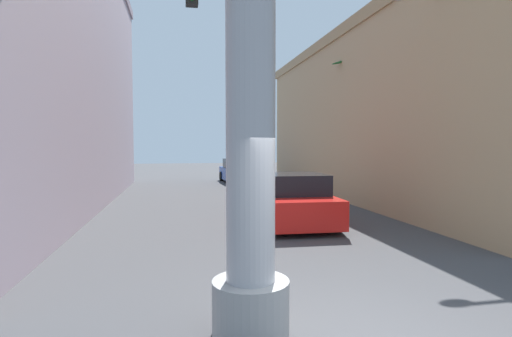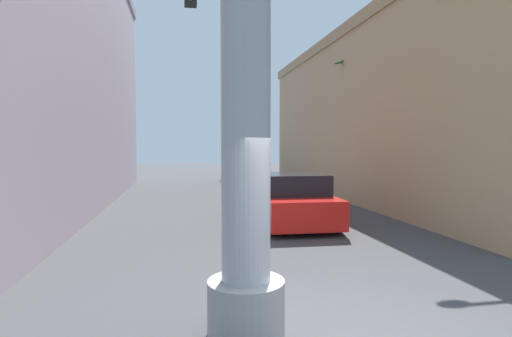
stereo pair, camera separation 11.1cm
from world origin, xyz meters
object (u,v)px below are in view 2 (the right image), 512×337
object	(u,v)px
street_lamp	(455,86)
palm_tree_far_left	(94,102)
car_lead	(291,201)
car_far	(241,171)
pedestrian_far_left	(104,179)
palm_tree_mid_right	(362,102)
traffic_light_mast	(45,46)

from	to	relation	value
street_lamp	palm_tree_far_left	bearing A→B (deg)	135.12
car_lead	car_far	world-z (taller)	same
car_lead	pedestrian_far_left	bearing A→B (deg)	134.55
car_far	pedestrian_far_left	bearing A→B (deg)	-135.83
palm_tree_mid_right	pedestrian_far_left	xyz separation A→B (m)	(-11.34, 2.21, -3.41)
traffic_light_mast	pedestrian_far_left	xyz separation A→B (m)	(-0.95, 10.68, -3.32)
pedestrian_far_left	street_lamp	bearing A→B (deg)	-39.30
street_lamp	palm_tree_far_left	size ratio (longest dim) A/B	0.84
car_lead	palm_tree_mid_right	distance (m)	7.47
car_lead	car_far	bearing A→B (deg)	87.70
street_lamp	palm_tree_mid_right	distance (m)	6.71
car_far	palm_tree_far_left	bearing A→B (deg)	-152.21
street_lamp	traffic_light_mast	world-z (taller)	street_lamp
car_far	pedestrian_far_left	size ratio (longest dim) A/B	2.85
traffic_light_mast	car_far	bearing A→B (deg)	70.30
street_lamp	car_far	xyz separation A→B (m)	(-3.55, 16.01, -3.32)
palm_tree_far_left	car_lead	bearing A→B (deg)	-51.70
street_lamp	car_far	size ratio (longest dim) A/B	1.46
street_lamp	pedestrian_far_left	bearing A→B (deg)	140.70
street_lamp	palm_tree_mid_right	xyz separation A→B (m)	(0.46, 6.69, 0.29)
street_lamp	pedestrian_far_left	distance (m)	14.39
car_lead	traffic_light_mast	bearing A→B (deg)	-146.70
palm_tree_far_left	pedestrian_far_left	world-z (taller)	palm_tree_far_left
car_far	pedestrian_far_left	xyz separation A→B (m)	(-7.32, -7.11, 0.19)
palm_tree_mid_right	palm_tree_far_left	bearing A→B (deg)	157.71
street_lamp	traffic_light_mast	distance (m)	10.08
car_far	traffic_light_mast	bearing A→B (deg)	-109.70
palm_tree_mid_right	pedestrian_far_left	world-z (taller)	palm_tree_mid_right
palm_tree_mid_right	street_lamp	bearing A→B (deg)	-93.96
palm_tree_far_left	car_far	bearing A→B (deg)	27.79
traffic_light_mast	car_lead	bearing A→B (deg)	33.30
traffic_light_mast	car_lead	distance (m)	7.80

